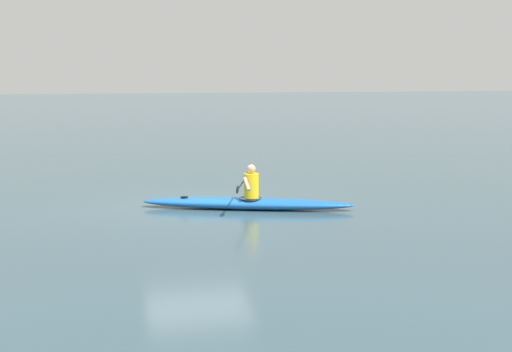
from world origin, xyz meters
name	(u,v)px	position (x,y,z in m)	size (l,w,h in m)	color
ground_plane	(197,208)	(0.00, 0.00, 0.00)	(160.00, 160.00, 0.00)	#334C56
kayak	(247,203)	(-1.15, 0.32, 0.14)	(4.97, 2.05, 0.27)	#1959A5
kayaker	(250,184)	(-1.22, 0.34, 0.61)	(0.75, 2.33, 0.80)	yellow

